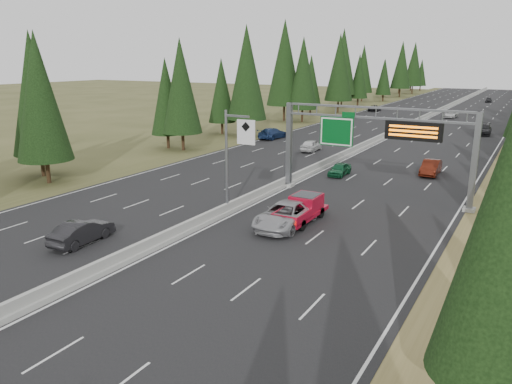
% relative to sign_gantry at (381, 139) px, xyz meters
% --- Properties ---
extents(road, '(32.00, 260.00, 0.08)m').
position_rel_sign_gantry_xyz_m(road, '(-8.92, 45.12, -5.23)').
color(road, black).
rests_on(road, ground).
extents(shoulder_left, '(3.60, 260.00, 0.06)m').
position_rel_sign_gantry_xyz_m(shoulder_left, '(-26.72, 45.12, -5.24)').
color(shoulder_left, '#40441F').
rests_on(shoulder_left, ground).
extents(median_barrier, '(0.70, 260.00, 0.85)m').
position_rel_sign_gantry_xyz_m(median_barrier, '(-8.92, 45.12, -4.85)').
color(median_barrier, gray).
rests_on(median_barrier, road).
extents(sign_gantry, '(16.75, 0.98, 7.80)m').
position_rel_sign_gantry_xyz_m(sign_gantry, '(0.00, 0.00, 0.00)').
color(sign_gantry, slate).
rests_on(sign_gantry, road).
extents(hov_sign_pole, '(2.80, 0.50, 8.00)m').
position_rel_sign_gantry_xyz_m(hov_sign_pole, '(-8.33, -9.92, -0.54)').
color(hov_sign_pole, slate).
rests_on(hov_sign_pole, road).
extents(tree_row_left, '(11.53, 239.77, 18.86)m').
position_rel_sign_gantry_xyz_m(tree_row_left, '(-30.74, 38.26, 3.89)').
color(tree_row_left, black).
rests_on(tree_row_left, ground).
extents(silver_minivan, '(2.97, 6.28, 1.73)m').
position_rel_sign_gantry_xyz_m(silver_minivan, '(-3.66, -10.40, -4.32)').
color(silver_minivan, '#9C9DA1').
rests_on(silver_minivan, road).
extents(red_pickup, '(2.05, 5.75, 1.87)m').
position_rel_sign_gantry_xyz_m(red_pickup, '(-3.13, -8.39, -4.15)').
color(red_pickup, black).
rests_on(red_pickup, road).
extents(car_ahead_green, '(1.53, 3.78, 1.29)m').
position_rel_sign_gantry_xyz_m(car_ahead_green, '(-6.05, 6.92, -4.55)').
color(car_ahead_green, '#13532F').
rests_on(car_ahead_green, road).
extents(car_ahead_dkred, '(1.80, 4.71, 1.53)m').
position_rel_sign_gantry_xyz_m(car_ahead_dkred, '(2.04, 11.83, -4.42)').
color(car_ahead_dkred, '#4E160B').
rests_on(car_ahead_dkred, road).
extents(car_ahead_dkgrey, '(2.51, 5.63, 1.60)m').
position_rel_sign_gantry_xyz_m(car_ahead_dkgrey, '(3.55, 45.22, -4.39)').
color(car_ahead_dkgrey, black).
rests_on(car_ahead_dkgrey, road).
extents(car_ahead_white, '(2.50, 5.10, 1.40)m').
position_rel_sign_gantry_xyz_m(car_ahead_white, '(-4.82, 66.69, -4.49)').
color(car_ahead_white, silver).
rests_on(car_ahead_white, road).
extents(car_ahead_far, '(1.78, 3.92, 1.30)m').
position_rel_sign_gantry_xyz_m(car_ahead_far, '(-2.03, 110.66, -4.54)').
color(car_ahead_far, black).
rests_on(car_ahead_far, road).
extents(car_onc_near, '(1.88, 4.70, 1.52)m').
position_rel_sign_gantry_xyz_m(car_onc_near, '(-13.69, -19.88, -4.43)').
color(car_onc_near, black).
rests_on(car_onc_near, road).
extents(car_onc_blue, '(2.69, 5.74, 1.62)m').
position_rel_sign_gantry_xyz_m(car_onc_blue, '(-23.42, 24.87, -4.38)').
color(car_onc_blue, navy).
rests_on(car_onc_blue, road).
extents(car_onc_white, '(1.94, 4.44, 1.49)m').
position_rel_sign_gantry_xyz_m(car_onc_white, '(-14.20, 18.29, -4.44)').
color(car_onc_white, silver).
rests_on(car_onc_white, road).
extents(car_onc_far, '(2.67, 5.10, 1.37)m').
position_rel_sign_gantry_xyz_m(car_onc_far, '(-22.16, 72.37, -4.50)').
color(car_onc_far, black).
rests_on(car_onc_far, road).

